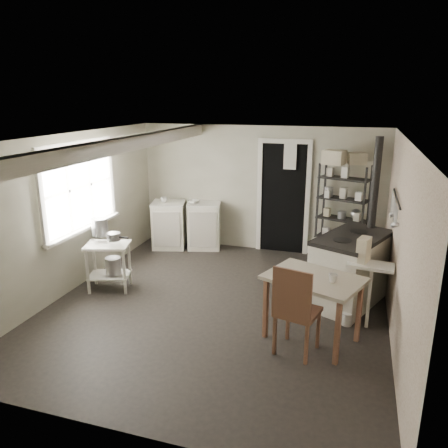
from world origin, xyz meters
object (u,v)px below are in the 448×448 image
(stockpot, at_px, (100,227))
(base_cabinets, at_px, (187,224))
(chair, at_px, (298,312))
(shelf_rack, at_px, (342,211))
(stove, at_px, (350,273))
(work_table, at_px, (312,310))
(prep_table, at_px, (109,264))
(flour_sack, at_px, (319,249))

(stockpot, bearing_deg, base_cabinets, 74.98)
(stockpot, bearing_deg, chair, -16.82)
(shelf_rack, xyz_separation_m, chair, (-0.31, -2.93, -0.46))
(shelf_rack, relative_size, chair, 1.63)
(stove, bearing_deg, work_table, -85.76)
(prep_table, height_order, work_table, work_table)
(shelf_rack, bearing_deg, prep_table, -129.19)
(prep_table, height_order, shelf_rack, shelf_rack)
(prep_table, distance_m, work_table, 3.09)
(stove, distance_m, chair, 1.54)
(base_cabinets, distance_m, work_table, 3.76)
(shelf_rack, xyz_separation_m, work_table, (-0.18, -2.63, -0.57))
(stove, distance_m, work_table, 1.21)
(shelf_rack, distance_m, work_table, 2.69)
(stockpot, relative_size, shelf_rack, 0.15)
(stockpot, height_order, stove, stockpot)
(base_cabinets, distance_m, stove, 3.40)
(base_cabinets, height_order, flour_sack, base_cabinets)
(base_cabinets, relative_size, shelf_rack, 0.77)
(stove, bearing_deg, flour_sack, 134.26)
(prep_table, xyz_separation_m, stockpot, (-0.16, 0.08, 0.54))
(shelf_rack, bearing_deg, work_table, -76.03)
(stove, relative_size, chair, 1.17)
(base_cabinets, bearing_deg, flour_sack, -17.06)
(prep_table, bearing_deg, stove, 9.92)
(prep_table, distance_m, shelf_rack, 3.88)
(base_cabinets, distance_m, chair, 3.90)
(stockpot, xyz_separation_m, flour_sack, (3.04, 1.96, -0.70))
(work_table, relative_size, flour_sack, 2.25)
(stove, relative_size, flour_sack, 2.66)
(prep_table, xyz_separation_m, work_table, (3.04, -0.54, -0.02))
(stockpot, distance_m, base_cabinets, 2.17)
(base_cabinets, distance_m, shelf_rack, 2.88)
(stockpot, xyz_separation_m, chair, (3.07, -0.93, -0.45))
(stockpot, xyz_separation_m, stove, (3.59, 0.52, -0.50))
(prep_table, height_order, stockpot, stockpot)
(base_cabinets, bearing_deg, work_table, -60.28)
(prep_table, relative_size, work_table, 0.68)
(shelf_rack, relative_size, flour_sack, 3.69)
(stove, height_order, chair, chair)
(chair, bearing_deg, work_table, 81.42)
(base_cabinets, relative_size, stove, 1.08)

